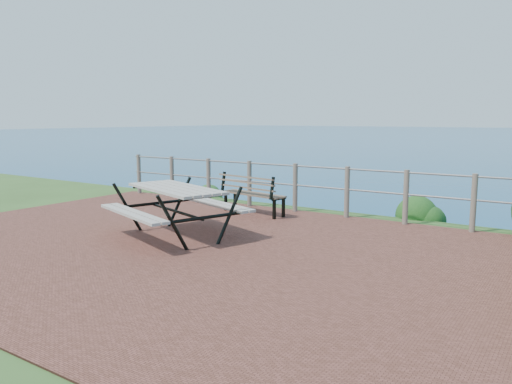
% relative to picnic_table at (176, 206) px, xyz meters
% --- Properties ---
extents(ground, '(10.00, 7.00, 0.12)m').
position_rel_picnic_table_xyz_m(ground, '(0.51, -0.31, -0.52)').
color(ground, brown).
rests_on(ground, ground).
extents(safety_railing, '(9.40, 0.10, 1.00)m').
position_rel_picnic_table_xyz_m(safety_railing, '(0.51, 3.04, 0.05)').
color(safety_railing, '#6B5B4C').
rests_on(safety_railing, ground).
extents(picnic_table, '(2.09, 1.61, 0.82)m').
position_rel_picnic_table_xyz_m(picnic_table, '(0.00, 0.00, 0.00)').
color(picnic_table, '#A49E93').
rests_on(picnic_table, ground).
extents(park_bench, '(1.50, 0.60, 0.82)m').
position_rel_picnic_table_xyz_m(park_bench, '(-0.07, 2.35, 0.02)').
color(park_bench, brown).
rests_on(park_bench, ground).
extents(shrub_lip_west, '(0.67, 0.67, 0.37)m').
position_rel_picnic_table_xyz_m(shrub_lip_west, '(-2.32, 3.82, -0.52)').
color(shrub_lip_west, '#1F501E').
rests_on(shrub_lip_west, ground).
extents(shrub_lip_east, '(0.84, 0.84, 0.61)m').
position_rel_picnic_table_xyz_m(shrub_lip_east, '(2.75, 3.99, -0.52)').
color(shrub_lip_east, '#154618').
rests_on(shrub_lip_east, ground).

